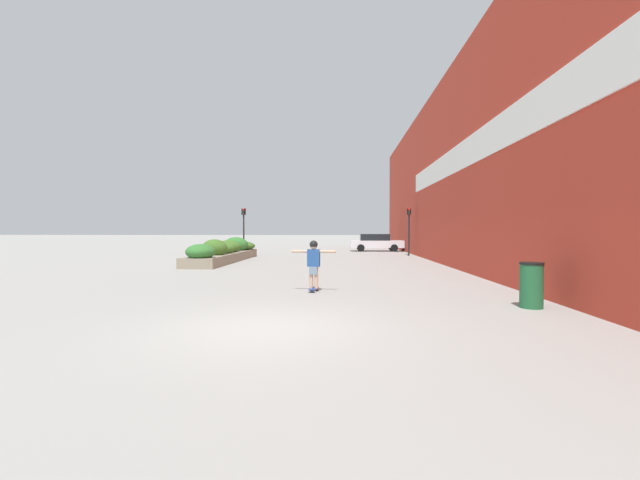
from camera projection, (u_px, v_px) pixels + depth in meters
The scene contains 10 objects.
ground_plane at pixel (264, 328), 7.96m from camera, with size 300.00×300.00×0.00m, color gray.
building_wall_right at pixel (440, 176), 24.54m from camera, with size 0.67×45.86×9.91m.
planter_box at pixel (226, 252), 25.24m from camera, with size 1.85×10.48×1.37m.
skateboard at pixel (314, 289), 12.67m from camera, with size 0.29×0.73×0.10m.
skateboarder at pixel (314, 259), 12.65m from camera, with size 1.33×0.24×1.42m.
trash_bin at pixel (531, 285), 9.99m from camera, with size 0.54×0.54×1.07m.
car_leftmost at pixel (516, 243), 35.65m from camera, with size 3.89×2.03×1.40m.
car_center_left at pixel (376, 242), 36.94m from camera, with size 4.53×1.89×1.49m.
traffic_light_left at pixel (244, 223), 30.72m from camera, with size 0.28×0.30×3.38m.
traffic_light_right at pixel (409, 223), 30.33m from camera, with size 0.28×0.30×3.37m.
Camera 1 is at (1.45, -7.85, 1.82)m, focal length 24.00 mm.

